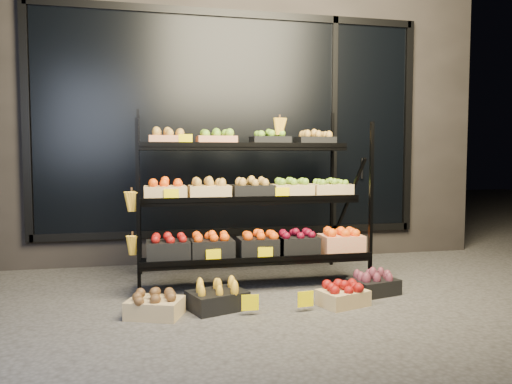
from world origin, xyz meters
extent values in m
plane|color=#514F4C|center=(0.00, 0.00, 0.00)|extent=(24.00, 24.00, 0.00)
cube|color=#2D2826|center=(0.00, 2.60, 1.75)|extent=(6.00, 2.00, 3.50)
cube|color=black|center=(0.00, 1.58, 1.55)|extent=(4.20, 0.04, 2.40)
cube|color=black|center=(0.00, 1.56, 0.34)|extent=(4.30, 0.06, 0.08)
cube|color=black|center=(0.00, 1.56, 2.76)|extent=(4.30, 0.06, 0.08)
cube|color=black|center=(-2.15, 1.56, 1.55)|extent=(0.08, 0.06, 2.50)
cube|color=black|center=(2.15, 1.56, 1.55)|extent=(0.08, 0.06, 2.50)
cube|color=black|center=(1.20, 1.56, 1.55)|extent=(0.06, 0.06, 2.50)
cylinder|color=black|center=(1.55, 1.53, 1.05)|extent=(0.02, 0.02, 0.25)
cube|color=black|center=(-1.02, 0.18, 0.75)|extent=(0.03, 0.03, 1.50)
cube|color=black|center=(1.02, 0.18, 0.75)|extent=(0.03, 0.03, 1.50)
cube|color=black|center=(-1.02, 1.15, 0.83)|extent=(0.03, 0.03, 1.66)
cube|color=black|center=(1.02, 1.15, 0.83)|extent=(0.03, 0.03, 1.66)
cube|color=black|center=(0.00, 0.35, 0.27)|extent=(2.05, 0.42, 0.03)
cube|color=black|center=(0.00, 0.15, 0.30)|extent=(2.05, 0.02, 0.05)
cube|color=black|center=(0.00, 0.65, 0.77)|extent=(2.05, 0.40, 0.03)
cube|color=black|center=(0.00, 0.46, 0.80)|extent=(2.05, 0.02, 0.05)
cube|color=black|center=(0.00, 0.95, 1.27)|extent=(2.05, 0.40, 0.03)
cube|color=black|center=(0.00, 0.76, 1.30)|extent=(2.05, 0.02, 0.05)
cube|color=tan|center=(-0.74, 0.95, 1.33)|extent=(0.38, 0.28, 0.11)
ellipsoid|color=#C18C36|center=(-0.74, 0.95, 1.42)|extent=(0.32, 0.24, 0.07)
cube|color=tan|center=(-0.27, 0.95, 1.33)|extent=(0.38, 0.28, 0.11)
ellipsoid|color=#7AB22C|center=(-0.27, 0.95, 1.42)|extent=(0.32, 0.24, 0.07)
cube|color=black|center=(0.27, 0.95, 1.33)|extent=(0.38, 0.28, 0.11)
ellipsoid|color=#7AB22C|center=(0.27, 0.95, 1.42)|extent=(0.32, 0.24, 0.07)
cube|color=black|center=(0.75, 0.95, 1.33)|extent=(0.38, 0.28, 0.11)
ellipsoid|color=#C18C36|center=(0.75, 0.95, 1.42)|extent=(0.32, 0.24, 0.07)
cube|color=tan|center=(-0.79, 0.65, 0.85)|extent=(0.38, 0.28, 0.14)
ellipsoid|color=#FF580D|center=(-0.79, 0.65, 0.95)|extent=(0.32, 0.24, 0.07)
cube|color=tan|center=(-0.38, 0.65, 0.85)|extent=(0.38, 0.28, 0.14)
ellipsoid|color=#C18C36|center=(-0.38, 0.65, 0.95)|extent=(0.32, 0.24, 0.07)
cube|color=black|center=(0.02, 0.65, 0.85)|extent=(0.38, 0.28, 0.14)
ellipsoid|color=#C18C36|center=(0.02, 0.65, 0.95)|extent=(0.32, 0.24, 0.07)
cube|color=tan|center=(0.42, 0.65, 0.85)|extent=(0.38, 0.28, 0.14)
ellipsoid|color=#7AB22C|center=(0.42, 0.65, 0.95)|extent=(0.32, 0.24, 0.07)
cube|color=tan|center=(0.82, 0.65, 0.85)|extent=(0.38, 0.28, 0.14)
ellipsoid|color=#7AB22C|center=(0.82, 0.65, 0.95)|extent=(0.32, 0.24, 0.07)
cube|color=black|center=(-0.77, 0.35, 0.37)|extent=(0.38, 0.28, 0.18)
ellipsoid|color=#A30B10|center=(-0.77, 0.35, 0.49)|extent=(0.32, 0.24, 0.07)
cube|color=black|center=(-0.40, 0.35, 0.37)|extent=(0.38, 0.28, 0.18)
ellipsoid|color=#FF580D|center=(-0.40, 0.35, 0.49)|extent=(0.32, 0.24, 0.07)
cube|color=black|center=(0.03, 0.35, 0.37)|extent=(0.38, 0.28, 0.18)
ellipsoid|color=#FF580D|center=(0.03, 0.35, 0.49)|extent=(0.32, 0.24, 0.07)
cube|color=black|center=(0.37, 0.35, 0.37)|extent=(0.38, 0.28, 0.18)
ellipsoid|color=maroon|center=(0.37, 0.35, 0.49)|extent=(0.32, 0.24, 0.07)
cube|color=tan|center=(0.81, 0.35, 0.37)|extent=(0.38, 0.28, 0.18)
ellipsoid|color=#FF580D|center=(0.81, 0.35, 0.49)|extent=(0.32, 0.24, 0.07)
ellipsoid|color=yellow|center=(-1.07, 0.20, 0.91)|extent=(0.14, 0.08, 0.22)
ellipsoid|color=yellow|center=(-1.07, 0.20, 0.55)|extent=(0.14, 0.08, 0.22)
ellipsoid|color=yellow|center=(0.35, 0.85, 1.58)|extent=(0.14, 0.08, 0.22)
cube|color=#FFE000|center=(-0.74, 0.50, 0.84)|extent=(0.13, 0.01, 0.12)
cube|color=#FFE000|center=(0.28, 0.50, 0.84)|extent=(0.13, 0.01, 0.12)
cube|color=#FFE000|center=(-0.59, 0.80, 1.34)|extent=(0.13, 0.01, 0.12)
cube|color=#FFE000|center=(-0.41, 0.20, 0.34)|extent=(0.13, 0.01, 0.12)
cube|color=#FFE000|center=(0.05, 0.20, 0.34)|extent=(0.13, 0.01, 0.12)
cube|color=#FFE000|center=(-0.21, -0.40, 0.06)|extent=(0.13, 0.01, 0.12)
cube|color=#FFE000|center=(0.22, -0.40, 0.06)|extent=(0.13, 0.01, 0.12)
cube|color=tan|center=(-0.91, -0.27, 0.07)|extent=(0.46, 0.41, 0.13)
ellipsoid|color=brown|center=(-0.91, -0.27, 0.16)|extent=(0.39, 0.34, 0.07)
cube|color=black|center=(-0.43, -0.19, 0.07)|extent=(0.50, 0.43, 0.14)
ellipsoid|color=yellow|center=(-0.43, -0.19, 0.17)|extent=(0.42, 0.36, 0.07)
cube|color=tan|center=(0.56, -0.30, 0.06)|extent=(0.43, 0.37, 0.12)
ellipsoid|color=#A30B10|center=(0.56, -0.30, 0.15)|extent=(0.36, 0.31, 0.07)
cube|color=black|center=(0.95, -0.05, 0.07)|extent=(0.44, 0.37, 0.13)
ellipsoid|color=brown|center=(0.95, -0.05, 0.16)|extent=(0.37, 0.31, 0.07)
camera|label=1|loc=(-0.96, -3.97, 1.18)|focal=35.00mm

